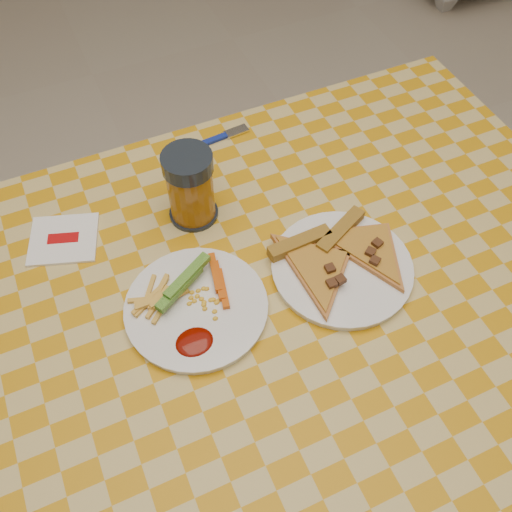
% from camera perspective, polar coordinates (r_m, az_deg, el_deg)
% --- Properties ---
extents(ground, '(8.00, 8.00, 0.00)m').
position_cam_1_polar(ground, '(1.63, 0.22, -18.49)').
color(ground, beige).
rests_on(ground, ground).
extents(table, '(1.28, 0.88, 0.76)m').
position_cam_1_polar(table, '(1.00, 0.35, -6.52)').
color(table, silver).
rests_on(table, ground).
extents(plate_left, '(0.29, 0.29, 0.01)m').
position_cam_1_polar(plate_left, '(0.92, -5.98, -5.23)').
color(plate_left, white).
rests_on(plate_left, table).
extents(plate_right, '(0.30, 0.30, 0.01)m').
position_cam_1_polar(plate_right, '(0.97, 8.57, -1.24)').
color(plate_right, white).
rests_on(plate_right, table).
extents(fries_veggies, '(0.18, 0.17, 0.04)m').
position_cam_1_polar(fries_veggies, '(0.91, -6.90, -4.12)').
color(fries_veggies, gold).
rests_on(fries_veggies, plate_left).
extents(pizza_slices, '(0.28, 0.26, 0.02)m').
position_cam_1_polar(pizza_slices, '(0.97, 8.29, 0.02)').
color(pizza_slices, '#BF813B').
rests_on(pizza_slices, plate_right).
extents(drink_glass, '(0.09, 0.09, 0.14)m').
position_cam_1_polar(drink_glass, '(0.99, -6.57, 6.84)').
color(drink_glass, black).
rests_on(drink_glass, table).
extents(napkin, '(0.14, 0.14, 0.01)m').
position_cam_1_polar(napkin, '(1.06, -18.69, 1.61)').
color(napkin, white).
rests_on(napkin, table).
extents(fork, '(0.16, 0.03, 0.01)m').
position_cam_1_polar(fork, '(1.17, -4.27, 11.52)').
color(fork, navy).
rests_on(fork, table).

